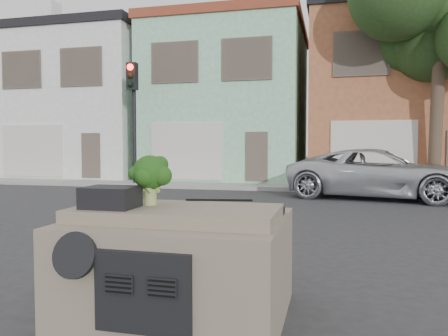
% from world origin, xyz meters
% --- Properties ---
extents(ground_plane, '(120.00, 120.00, 0.00)m').
position_xyz_m(ground_plane, '(0.00, 0.00, 0.00)').
color(ground_plane, '#303033').
rests_on(ground_plane, ground).
extents(sidewalk, '(40.00, 3.00, 0.15)m').
position_xyz_m(sidewalk, '(0.00, 10.50, 0.07)').
color(sidewalk, gray).
rests_on(sidewalk, ground).
extents(townhouse_white, '(7.20, 8.20, 7.55)m').
position_xyz_m(townhouse_white, '(-11.00, 14.50, 3.77)').
color(townhouse_white, white).
rests_on(townhouse_white, ground).
extents(townhouse_mint, '(7.20, 8.20, 7.55)m').
position_xyz_m(townhouse_mint, '(-3.50, 14.50, 3.77)').
color(townhouse_mint, '#95D4AC').
rests_on(townhouse_mint, ground).
extents(townhouse_tan, '(7.20, 8.20, 7.55)m').
position_xyz_m(townhouse_tan, '(4.00, 14.50, 3.77)').
color(townhouse_tan, '#A65F3C').
rests_on(townhouse_tan, ground).
extents(silver_pickup, '(6.15, 3.74, 1.59)m').
position_xyz_m(silver_pickup, '(2.91, 7.67, 0.00)').
color(silver_pickup, silver).
rests_on(silver_pickup, ground).
extents(traffic_signal, '(0.40, 0.40, 5.10)m').
position_xyz_m(traffic_signal, '(-6.50, 9.50, 2.55)').
color(traffic_signal, black).
rests_on(traffic_signal, ground).
extents(tree_near, '(4.40, 4.00, 8.50)m').
position_xyz_m(tree_near, '(5.00, 9.80, 4.25)').
color(tree_near, '#26411B').
rests_on(tree_near, ground).
extents(car_dashboard, '(2.00, 1.80, 1.12)m').
position_xyz_m(car_dashboard, '(0.00, -3.00, 0.56)').
color(car_dashboard, '#796C5A').
rests_on(car_dashboard, ground).
extents(instrument_hump, '(0.48, 0.38, 0.20)m').
position_xyz_m(instrument_hump, '(-0.58, -3.35, 1.22)').
color(instrument_hump, black).
rests_on(instrument_hump, car_dashboard).
extents(wiper_arm, '(0.69, 0.15, 0.02)m').
position_xyz_m(wiper_arm, '(0.28, -2.62, 1.13)').
color(wiper_arm, black).
rests_on(wiper_arm, car_dashboard).
extents(broccoli, '(0.52, 0.52, 0.50)m').
position_xyz_m(broccoli, '(-0.30, -3.08, 1.37)').
color(broccoli, '#183B0F').
rests_on(broccoli, car_dashboard).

